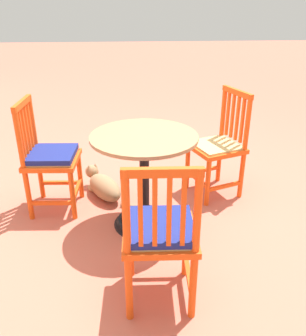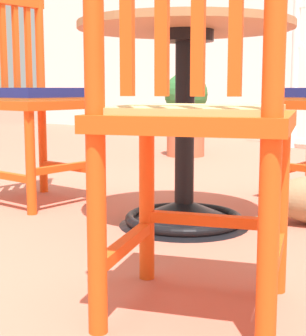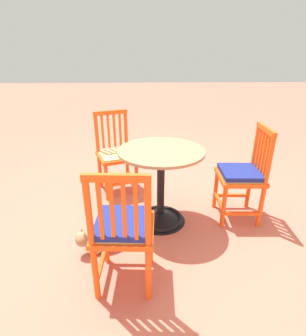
# 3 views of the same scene
# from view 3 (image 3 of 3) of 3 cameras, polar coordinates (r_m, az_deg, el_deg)

# --- Properties ---
(ground_plane) EXTENTS (24.00, 24.00, 0.00)m
(ground_plane) POSITION_cam_3_polar(r_m,az_deg,el_deg) (2.85, -0.52, -8.47)
(ground_plane) COLOR #BC604C
(cafe_table) EXTENTS (0.76, 0.76, 0.73)m
(cafe_table) POSITION_cam_3_polar(r_m,az_deg,el_deg) (2.51, 1.64, -5.69)
(cafe_table) COLOR black
(cafe_table) RESTS_ON ground_plane
(orange_chair_tucked_in) EXTENTS (0.41, 0.41, 0.91)m
(orange_chair_tucked_in) POSITION_cam_3_polar(r_m,az_deg,el_deg) (2.64, 18.48, -1.53)
(orange_chair_tucked_in) COLOR #E04C14
(orange_chair_tucked_in) RESTS_ON ground_plane
(orange_chair_by_planter) EXTENTS (0.52, 0.52, 0.91)m
(orange_chair_by_planter) POSITION_cam_3_polar(r_m,az_deg,el_deg) (3.06, -7.87, 2.73)
(orange_chair_by_planter) COLOR #E04C14
(orange_chair_by_planter) RESTS_ON ground_plane
(orange_chair_near_fence) EXTENTS (0.42, 0.42, 0.91)m
(orange_chair_near_fence) POSITION_cam_3_polar(r_m,az_deg,el_deg) (1.81, -6.37, -12.76)
(orange_chair_near_fence) COLOR #E04C14
(orange_chair_near_fence) RESTS_ON ground_plane
(tabby_cat) EXTENTS (0.57, 0.55, 0.23)m
(tabby_cat) POSITION_cam_3_polar(r_m,az_deg,el_deg) (2.35, -9.63, -13.99)
(tabby_cat) COLOR #8E704C
(tabby_cat) RESTS_ON ground_plane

